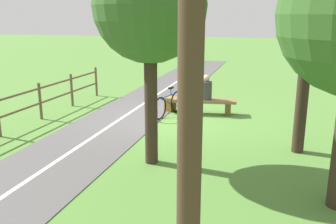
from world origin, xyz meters
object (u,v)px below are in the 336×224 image
Objects in this scene: person_seated at (206,89)px; tree_far_right at (150,7)px; bench at (204,104)px; backpack at (170,104)px; bicycle at (168,104)px.

person_seated is 4.64m from tree_far_right.
bench reaches higher than backpack.
person_seated is at bearing -99.13° from tree_far_right.
tree_far_right reaches higher than backpack.
backpack is 5.03m from tree_far_right.
person_seated is 1.72× the size of backpack.
bicycle is 3.58× the size of backpack.
bench is 1.09m from bicycle.
tree_far_right is (-0.48, 4.13, 2.83)m from backpack.
bicycle is at bearing 96.64° from backpack.
bicycle reaches higher than backpack.
tree_far_right is at bearing 24.89° from bicycle.
bicycle is (1.05, 0.43, -0.42)m from person_seated.
backpack is at bearing -155.02° from bicycle.
person_seated is 0.18× the size of tree_far_right.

